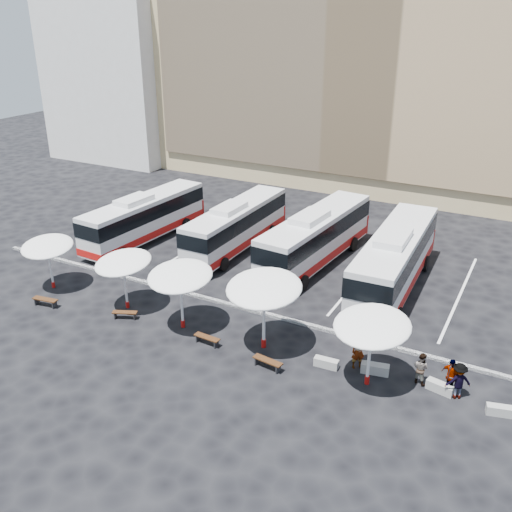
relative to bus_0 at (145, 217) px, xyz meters
The scene contains 26 objects.
ground 11.82m from the bus_0, 32.56° to the right, with size 120.00×120.00×0.00m, color black.
sandstone_building 29.48m from the bus_0, 68.95° to the left, with size 42.00×18.25×29.60m.
apartment_block 29.21m from the bus_0, 129.90° to the left, with size 14.00×14.00×18.00m, color silver.
curb_divider 11.55m from the bus_0, 30.44° to the right, with size 34.00×0.25×0.15m, color black.
bay_lines 10.15m from the bus_0, ahead, with size 24.15×12.00×0.01m.
bus_0 is the anchor object (origin of this frame).
bus_1 6.85m from the bus_0, 14.47° to the left, with size 2.61×10.88×3.45m.
bus_2 12.63m from the bus_0, ahead, with size 3.48×11.92×3.73m.
bus_3 18.06m from the bus_0, ahead, with size 3.20×12.36×3.89m.
sunshade_0 8.88m from the bus_0, 90.95° to the right, with size 3.99×4.01×3.15m.
sunshade_1 10.34m from the bus_0, 57.79° to the right, with size 3.91×3.94×3.28m.
sunshade_2 13.13m from the bus_0, 43.47° to the right, with size 3.70×3.74×3.53m.
sunshade_3 16.69m from the bus_0, 31.53° to the right, with size 3.74×3.79×3.87m.
sunshade_4 21.76m from the bus_0, 25.03° to the right, with size 4.02×4.06×3.53m.
wood_bench_0 10.93m from the bus_0, 83.30° to the right, with size 1.56×0.62×0.46m.
wood_bench_1 11.63m from the bus_0, 57.63° to the right, with size 1.38×0.88×0.41m.
wood_bench_2 15.21m from the bus_0, 40.39° to the right, with size 1.42×0.45×0.43m.
wood_bench_3 18.36m from the bus_0, 34.00° to the right, with size 1.53×0.58×0.46m.
conc_bench_0 19.73m from the bus_0, 26.69° to the right, with size 1.16×0.39×0.43m, color gray.
conc_bench_1 21.46m from the bus_0, 22.65° to the right, with size 1.29×0.43×0.48m, color gray.
conc_bench_2 24.21m from the bus_0, 19.92° to the right, with size 1.20×0.40×0.45m, color gray.
conc_bench_3 26.76m from the bus_0, 18.87° to the right, with size 1.14×0.38×0.43m, color gray.
passenger_0 20.59m from the bus_0, 23.41° to the right, with size 0.65×0.43×1.79m, color black.
passenger_1 23.21m from the bus_0, 20.22° to the right, with size 0.76×0.59×1.55m, color black.
passenger_2 24.46m from the bus_0, 19.41° to the right, with size 1.01×0.42×1.72m, color black.
passenger_3 24.86m from the bus_0, 19.52° to the right, with size 1.11×0.64×1.72m, color black.
Camera 1 is at (15.44, -24.05, 15.66)m, focal length 40.00 mm.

